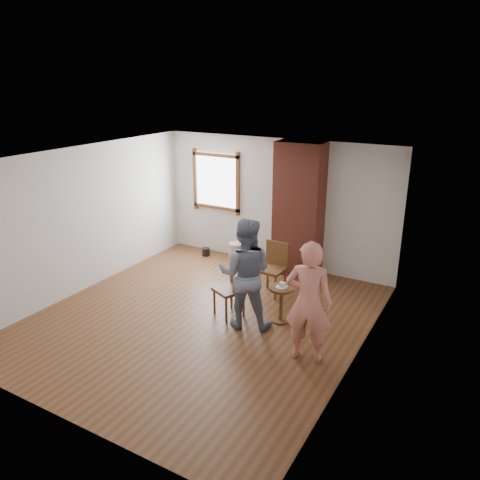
# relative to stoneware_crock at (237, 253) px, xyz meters

# --- Properties ---
(ground) EXTENTS (5.50, 5.50, 0.00)m
(ground) POSITION_rel_stoneware_crock_xyz_m (0.72, -2.40, -0.21)
(ground) COLOR brown
(ground) RESTS_ON ground
(room_shell) EXTENTS (5.04, 5.52, 2.62)m
(room_shell) POSITION_rel_stoneware_crock_xyz_m (0.66, -1.79, 1.60)
(room_shell) COLOR silver
(room_shell) RESTS_ON ground
(brick_chimney) EXTENTS (0.90, 0.50, 2.60)m
(brick_chimney) POSITION_rel_stoneware_crock_xyz_m (1.32, 0.10, 1.09)
(brick_chimney) COLOR brown
(brick_chimney) RESTS_ON ground
(stoneware_crock) EXTENTS (0.44, 0.44, 0.43)m
(stoneware_crock) POSITION_rel_stoneware_crock_xyz_m (0.00, 0.00, 0.00)
(stoneware_crock) COLOR #C7B38F
(stoneware_crock) RESTS_ON ground
(dark_pot) EXTENTS (0.21, 0.21, 0.17)m
(dark_pot) POSITION_rel_stoneware_crock_xyz_m (-0.78, 0.00, -0.13)
(dark_pot) COLOR black
(dark_pot) RESTS_ON ground
(dining_chair_left) EXTENTS (0.56, 0.56, 0.91)m
(dining_chair_left) POSITION_rel_stoneware_crock_xyz_m (1.08, -2.02, 0.30)
(dining_chair_left) COLOR brown
(dining_chair_left) RESTS_ON ground
(dining_chair_right) EXTENTS (0.46, 0.46, 0.94)m
(dining_chair_right) POSITION_rel_stoneware_crock_xyz_m (1.31, -0.95, 0.32)
(dining_chair_right) COLOR brown
(dining_chair_right) RESTS_ON ground
(side_table) EXTENTS (0.40, 0.40, 0.60)m
(side_table) POSITION_rel_stoneware_crock_xyz_m (1.88, -1.86, 0.19)
(side_table) COLOR brown
(side_table) RESTS_ON ground
(cake_plate) EXTENTS (0.18, 0.18, 0.01)m
(cake_plate) POSITION_rel_stoneware_crock_xyz_m (1.88, -1.86, 0.39)
(cake_plate) COLOR white
(cake_plate) RESTS_ON side_table
(cake_slice) EXTENTS (0.08, 0.07, 0.06)m
(cake_slice) POSITION_rel_stoneware_crock_xyz_m (1.89, -1.86, 0.42)
(cake_slice) COLOR white
(cake_slice) RESTS_ON cake_plate
(man) EXTENTS (1.03, 0.92, 1.76)m
(man) POSITION_rel_stoneware_crock_xyz_m (1.44, -2.23, 0.66)
(man) COLOR #16203C
(man) RESTS_ON ground
(person_pink) EXTENTS (0.70, 0.53, 1.73)m
(person_pink) POSITION_rel_stoneware_crock_xyz_m (2.62, -2.63, 0.65)
(person_pink) COLOR #DA7F6D
(person_pink) RESTS_ON ground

